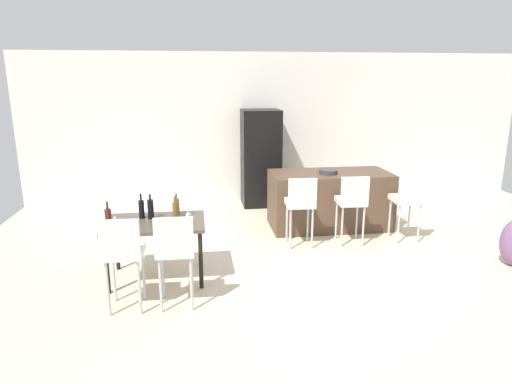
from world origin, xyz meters
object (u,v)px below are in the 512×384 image
(wine_bottle_right, at_px, (108,218))
(dining_chair_near, at_px, (123,249))
(wine_glass_far, at_px, (115,220))
(bar_chair_left, at_px, (301,201))
(kitchen_island, at_px, (329,200))
(wine_bottle_inner, at_px, (151,209))
(wine_bottle_end, at_px, (141,209))
(dining_chair_far, at_px, (175,247))
(dining_table, at_px, (155,228))
(wine_glass_left, at_px, (188,215))
(wine_bottle_corner, at_px, (175,210))
(wine_bottle_near, at_px, (177,206))
(refrigerator, at_px, (261,158))
(wine_glass_middle, at_px, (188,205))
(bar_chair_middle, at_px, (352,199))
(fruit_bowl, at_px, (328,172))
(bar_chair_right, at_px, (408,197))

(wine_bottle_right, bearing_deg, dining_chair_near, -68.67)
(wine_bottle_right, relative_size, wine_glass_far, 1.76)
(dining_chair_near, bearing_deg, bar_chair_left, 34.83)
(kitchen_island, relative_size, wine_bottle_inner, 6.33)
(wine_bottle_right, bearing_deg, wine_bottle_end, 41.11)
(kitchen_island, xyz_separation_m, wine_bottle_inner, (-2.74, -1.52, 0.40))
(dining_chair_far, bearing_deg, kitchen_island, 44.92)
(dining_table, bearing_deg, wine_glass_left, -26.00)
(wine_bottle_corner, height_order, wine_glass_far, wine_bottle_corner)
(wine_bottle_right, xyz_separation_m, wine_bottle_near, (0.76, 0.39, -0.01))
(wine_bottle_inner, height_order, refrigerator, refrigerator)
(wine_bottle_corner, bearing_deg, wine_bottle_right, -162.55)
(wine_glass_far, bearing_deg, wine_glass_middle, 32.01)
(dining_table, relative_size, dining_chair_far, 1.13)
(dining_chair_far, height_order, refrigerator, refrigerator)
(bar_chair_left, relative_size, wine_bottle_inner, 3.42)
(bar_chair_middle, xyz_separation_m, fruit_bowl, (-0.15, 0.75, 0.26))
(wine_bottle_inner, height_order, wine_glass_left, wine_bottle_inner)
(wine_glass_middle, xyz_separation_m, refrigerator, (1.35, 2.91, 0.06))
(bar_chair_middle, bearing_deg, wine_bottle_near, -167.32)
(wine_bottle_right, bearing_deg, wine_bottle_corner, 17.45)
(refrigerator, bearing_deg, dining_table, -119.01)
(wine_bottle_near, distance_m, fruit_bowl, 2.70)
(wine_bottle_inner, distance_m, wine_glass_far, 0.53)
(wine_bottle_end, relative_size, wine_glass_left, 1.78)
(dining_chair_far, height_order, wine_bottle_right, dining_chair_far)
(wine_glass_far, bearing_deg, wine_bottle_near, 37.36)
(kitchen_island, bearing_deg, bar_chair_right, -41.53)
(bar_chair_left, xyz_separation_m, dining_chair_near, (-2.26, -1.57, 0.00))
(dining_chair_near, height_order, wine_glass_middle, dining_chair_near)
(dining_table, height_order, wine_glass_left, wine_glass_left)
(wine_bottle_inner, bearing_deg, bar_chair_right, 10.57)
(bar_chair_right, distance_m, wine_glass_left, 3.38)
(wine_bottle_right, relative_size, wine_bottle_corner, 1.09)
(dining_chair_far, xyz_separation_m, wine_bottle_inner, (-0.32, 0.88, 0.17))
(wine_bottle_inner, relative_size, wine_glass_far, 1.76)
(bar_chair_left, bearing_deg, wine_glass_left, -147.81)
(wine_bottle_corner, height_order, wine_bottle_end, wine_bottle_end)
(wine_bottle_near, bearing_deg, wine_bottle_inner, -158.37)
(bar_chair_right, bearing_deg, wine_glass_far, -165.12)
(bar_chair_left, distance_m, bar_chair_middle, 0.77)
(bar_chair_left, bearing_deg, bar_chair_right, -0.00)
(dining_table, bearing_deg, refrigerator, 60.99)
(bar_chair_right, height_order, wine_glass_middle, bar_chair_right)
(dining_chair_near, bearing_deg, wine_bottle_corner, 59.17)
(kitchen_island, distance_m, wine_bottle_end, 3.24)
(bar_chair_middle, height_order, dining_chair_near, same)
(wine_bottle_right, bearing_deg, bar_chair_left, 20.86)
(bar_chair_middle, bearing_deg, dining_table, -163.64)
(bar_chair_right, bearing_deg, wine_bottle_corner, -168.04)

